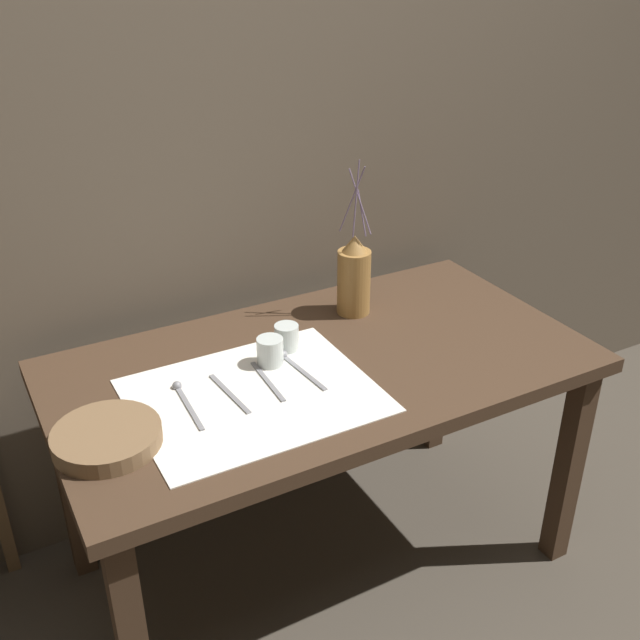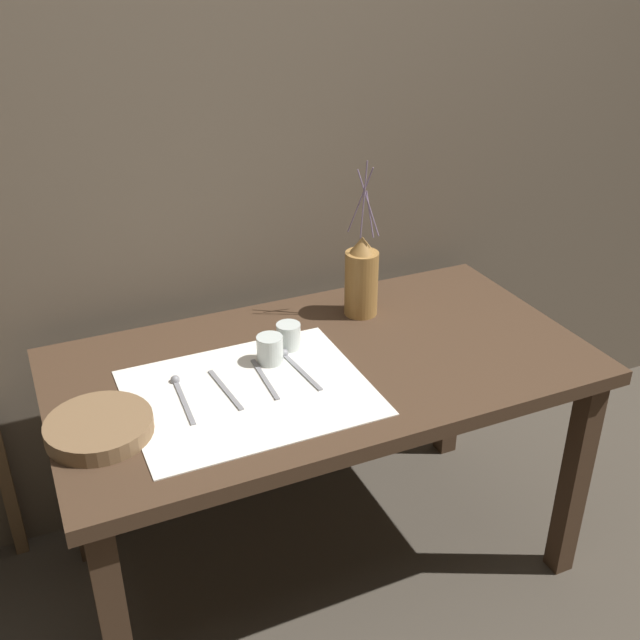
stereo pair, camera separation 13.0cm
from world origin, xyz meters
name	(u,v)px [view 2 (the right image)]	position (x,y,z in m)	size (l,w,h in m)	color
ground_plane	(322,559)	(0.00, 0.00, 0.00)	(12.00, 12.00, 0.00)	#473F35
stone_wall_back	(252,129)	(0.00, 0.48, 1.20)	(7.00, 0.06, 2.40)	brown
wooden_table	(322,388)	(0.00, 0.00, 0.62)	(1.39, 0.75, 0.70)	#422D1E
linen_cloth	(249,392)	(-0.23, -0.07, 0.71)	(0.57, 0.46, 0.00)	white
pitcher_with_flowers	(361,278)	(0.21, 0.20, 0.82)	(0.10, 0.10, 0.46)	olive
wooden_bowl	(99,427)	(-0.58, -0.09, 0.72)	(0.24, 0.24, 0.04)	brown
glass_tumbler_near	(270,349)	(-0.13, 0.04, 0.74)	(0.07, 0.07, 0.07)	silver
glass_tumbler_far	(288,336)	(-0.06, 0.09, 0.74)	(0.06, 0.06, 0.07)	silver
spoon_inner	(179,389)	(-0.38, 0.01, 0.71)	(0.03, 0.21, 0.02)	gray
knife_center	(225,390)	(-0.28, -0.04, 0.71)	(0.03, 0.20, 0.00)	gray
fork_inner	(265,379)	(-0.17, -0.03, 0.71)	(0.02, 0.20, 0.00)	gray
spoon_outer	(291,361)	(-0.08, 0.02, 0.71)	(0.04, 0.21, 0.02)	gray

